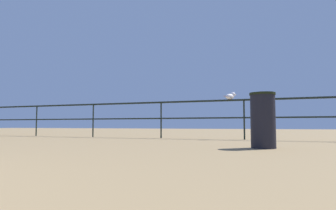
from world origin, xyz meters
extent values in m
cube|color=black|center=(0.00, 8.60, 1.06)|extent=(24.07, 0.05, 0.05)
cube|color=black|center=(0.00, 8.60, 0.59)|extent=(24.07, 0.04, 0.04)
cylinder|color=black|center=(-4.81, 8.60, 0.53)|extent=(0.04, 0.04, 1.06)
cylinder|color=black|center=(-2.41, 8.60, 0.53)|extent=(0.04, 0.04, 1.06)
cylinder|color=black|center=(0.00, 8.60, 0.53)|extent=(0.04, 0.04, 1.06)
cylinder|color=black|center=(2.41, 8.60, 0.53)|extent=(0.04, 0.04, 1.06)
ellipsoid|color=silver|center=(2.03, 8.60, 1.16)|extent=(0.30, 0.32, 0.15)
ellipsoid|color=gray|center=(2.03, 8.60, 1.19)|extent=(0.25, 0.27, 0.05)
sphere|color=silver|center=(2.11, 8.69, 1.23)|extent=(0.12, 0.12, 0.12)
cone|color=gold|center=(2.16, 8.76, 1.23)|extent=(0.07, 0.07, 0.05)
cube|color=gray|center=(1.94, 8.48, 1.17)|extent=(0.11, 0.12, 0.02)
cylinder|color=black|center=(3.02, 5.76, 0.45)|extent=(0.41, 0.41, 0.89)
cylinder|color=black|center=(3.02, 5.76, 0.91)|extent=(0.43, 0.43, 0.04)
camera|label=1|loc=(3.26, 0.66, 0.39)|focal=30.81mm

